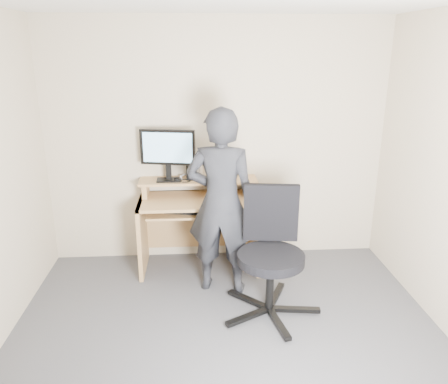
{
  "coord_description": "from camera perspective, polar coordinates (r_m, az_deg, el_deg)",
  "views": [
    {
      "loc": [
        -0.23,
        -2.69,
        2.19
      ],
      "look_at": [
        0.03,
        1.05,
        0.95
      ],
      "focal_mm": 35.0,
      "sensor_mm": 36.0,
      "label": 1
    }
  ],
  "objects": [
    {
      "name": "back_wall",
      "position": [
        4.54,
        -0.93,
        6.37
      ],
      "size": [
        3.5,
        0.02,
        2.5
      ],
      "primitive_type": "cube",
      "color": "beige",
      "rests_on": "ground"
    },
    {
      "name": "travel_mug",
      "position": [
        4.47,
        -3.29,
        2.8
      ],
      "size": [
        0.1,
        0.1,
        0.17
      ],
      "primitive_type": "cylinder",
      "rotation": [
        0.0,
        0.0,
        0.32
      ],
      "color": "silver",
      "rests_on": "desk"
    },
    {
      "name": "keyboard",
      "position": [
        4.32,
        -4.64,
        -2.38
      ],
      "size": [
        0.49,
        0.27,
        0.03
      ],
      "primitive_type": "cube",
      "rotation": [
        0.0,
        0.0,
        -0.22
      ],
      "color": "black",
      "rests_on": "desk"
    },
    {
      "name": "ground",
      "position": [
        3.47,
        0.8,
        -20.77
      ],
      "size": [
        3.5,
        3.5,
        0.0
      ],
      "primitive_type": "plane",
      "color": "#58585D",
      "rests_on": "ground"
    },
    {
      "name": "smartphone",
      "position": [
        4.46,
        0.19,
        1.72
      ],
      "size": [
        0.08,
        0.13,
        0.01
      ],
      "primitive_type": "cube",
      "rotation": [
        0.0,
        0.0,
        0.06
      ],
      "color": "black",
      "rests_on": "desk"
    },
    {
      "name": "mouse",
      "position": [
        4.29,
        0.5,
        -1.02
      ],
      "size": [
        0.11,
        0.09,
        0.04
      ],
      "primitive_type": "ellipsoid",
      "rotation": [
        0.0,
        0.0,
        0.26
      ],
      "color": "black",
      "rests_on": "desk"
    },
    {
      "name": "person",
      "position": [
        3.93,
        -0.38,
        -1.42
      ],
      "size": [
        0.71,
        0.54,
        1.73
      ],
      "primitive_type": "imported",
      "rotation": [
        0.0,
        0.0,
        2.92
      ],
      "color": "black",
      "rests_on": "ground"
    },
    {
      "name": "office_chair",
      "position": [
        3.74,
        6.13,
        -7.27
      ],
      "size": [
        0.83,
        0.84,
        1.06
      ],
      "rotation": [
        0.0,
        0.0,
        -0.13
      ],
      "color": "black",
      "rests_on": "ground"
    },
    {
      "name": "headphones",
      "position": [
        4.52,
        -4.77,
        1.9
      ],
      "size": [
        0.17,
        0.17,
        0.06
      ],
      "primitive_type": "torus",
      "rotation": [
        0.26,
        0.0,
        0.07
      ],
      "color": "silver",
      "rests_on": "desk"
    },
    {
      "name": "desk",
      "position": [
        4.52,
        -3.27,
        -3.0
      ],
      "size": [
        1.2,
        0.6,
        0.91
      ],
      "color": "tan",
      "rests_on": "ground"
    },
    {
      "name": "external_drive",
      "position": [
        4.47,
        -4.35,
        2.95
      ],
      "size": [
        0.09,
        0.14,
        0.2
      ],
      "primitive_type": "cube",
      "rotation": [
        0.0,
        0.0,
        -0.2
      ],
      "color": "black",
      "rests_on": "desk"
    },
    {
      "name": "monitor",
      "position": [
        4.37,
        -7.37,
        5.39
      ],
      "size": [
        0.55,
        0.16,
        0.52
      ],
      "rotation": [
        0.0,
        0.0,
        -0.2
      ],
      "color": "black",
      "rests_on": "desk"
    },
    {
      "name": "charger",
      "position": [
        4.4,
        -6.19,
        1.56
      ],
      "size": [
        0.06,
        0.05,
        0.03
      ],
      "primitive_type": "cube",
      "rotation": [
        0.0,
        0.0,
        0.31
      ],
      "color": "black",
      "rests_on": "desk"
    }
  ]
}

